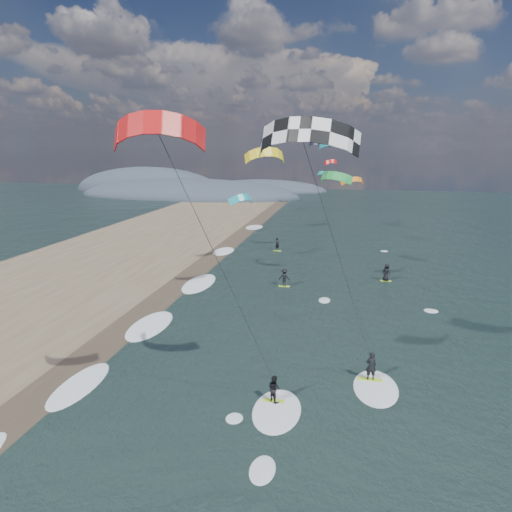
# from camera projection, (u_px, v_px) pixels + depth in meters

# --- Properties ---
(ground) EXTENTS (260.00, 260.00, 0.00)m
(ground) POSITION_uv_depth(u_px,v_px,m) (218.00, 491.00, 17.73)
(ground) COLOR black
(ground) RESTS_ON ground
(wet_sand_strip) EXTENTS (3.00, 240.00, 0.00)m
(wet_sand_strip) POSITION_uv_depth(u_px,v_px,m) (95.00, 352.00, 29.65)
(wet_sand_strip) COLOR #382D23
(wet_sand_strip) RESTS_ON ground
(coastal_hills) EXTENTS (80.00, 41.00, 15.00)m
(coastal_hills) POSITION_uv_depth(u_px,v_px,m) (182.00, 193.00, 128.99)
(coastal_hills) COLOR #3D4756
(coastal_hills) RESTS_ON ground
(kitesurfer_near_a) EXTENTS (7.94, 8.62, 15.53)m
(kitesurfer_near_a) POSITION_uv_depth(u_px,v_px,m) (318.00, 192.00, 19.06)
(kitesurfer_near_a) COLOR #BAF82B
(kitesurfer_near_a) RESTS_ON ground
(kitesurfer_near_b) EXTENTS (6.94, 8.48, 15.62)m
(kitesurfer_near_b) POSITION_uv_depth(u_px,v_px,m) (205.00, 241.00, 17.91)
(kitesurfer_near_b) COLOR #BAF82B
(kitesurfer_near_b) RESTS_ON ground
(far_kitesurfers) EXTENTS (14.56, 15.58, 1.86)m
(far_kitesurfers) POSITION_uv_depth(u_px,v_px,m) (316.00, 269.00, 46.46)
(far_kitesurfers) COLOR #BAF82B
(far_kitesurfers) RESTS_ON ground
(bg_kite_field) EXTENTS (16.21, 68.13, 8.23)m
(bg_kite_field) POSITION_uv_depth(u_px,v_px,m) (318.00, 160.00, 64.31)
(bg_kite_field) COLOR black
(bg_kite_field) RESTS_ON ground
(shoreline_surf) EXTENTS (2.40, 79.40, 0.11)m
(shoreline_surf) POSITION_uv_depth(u_px,v_px,m) (143.00, 326.00, 33.90)
(shoreline_surf) COLOR white
(shoreline_surf) RESTS_ON ground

